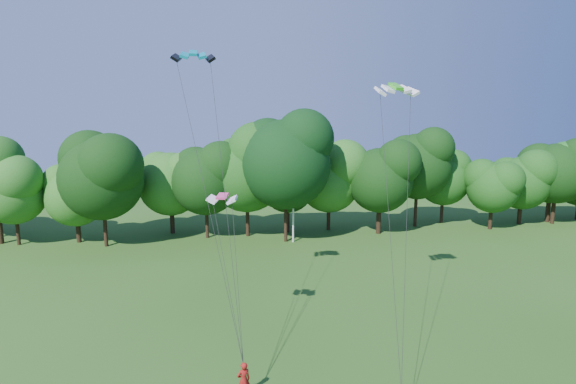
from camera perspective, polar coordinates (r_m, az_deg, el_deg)
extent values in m
cylinder|color=silver|center=(48.39, 0.66, -1.65)|extent=(0.21, 0.21, 8.25)
cube|color=silver|center=(47.77, 0.67, 2.96)|extent=(1.58, 0.63, 0.08)
imported|color=maroon|center=(23.78, -5.65, -22.69)|extent=(0.79, 0.65, 1.87)
cube|color=#05819A|center=(28.47, -11.95, 16.89)|extent=(2.52, 1.21, 0.50)
cube|color=green|center=(29.12, 13.54, 12.90)|extent=(2.71, 1.45, 0.55)
cube|color=#E23E83|center=(25.68, -8.35, -0.52)|extent=(1.85, 1.23, 0.28)
cylinder|color=#331E14|center=(57.35, -32.77, -3.57)|extent=(0.39, 0.39, 4.05)
cylinder|color=black|center=(48.89, -0.29, -3.31)|extent=(0.49, 0.49, 5.28)
ellipsoid|color=black|center=(47.80, -0.30, 4.84)|extent=(10.56, 10.56, 11.52)
cylinder|color=#321B14|center=(67.12, 30.14, -1.78)|extent=(0.39, 0.39, 3.62)
ellipsoid|color=#195219|center=(66.45, 30.49, 2.26)|extent=(7.25, 7.25, 7.91)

